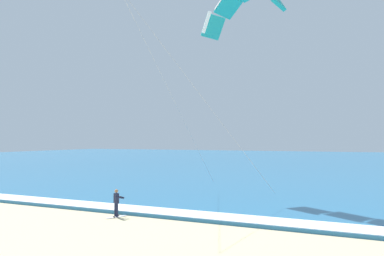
# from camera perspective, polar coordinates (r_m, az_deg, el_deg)

# --- Properties ---
(sea) EXTENTS (200.00, 120.00, 0.20)m
(sea) POSITION_cam_1_polar(r_m,az_deg,el_deg) (78.98, 15.07, -5.23)
(sea) COLOR teal
(sea) RESTS_ON ground
(surf_foam) EXTENTS (200.00, 1.89, 0.04)m
(surf_foam) POSITION_cam_1_polar(r_m,az_deg,el_deg) (22.25, -5.87, -13.56)
(surf_foam) COLOR white
(surf_foam) RESTS_ON sea
(surfboard) EXTENTS (1.04, 1.44, 0.09)m
(surfboard) POSITION_cam_1_polar(r_m,az_deg,el_deg) (21.85, -12.53, -14.25)
(surfboard) COLOR white
(surfboard) RESTS_ON ground
(kitesurfer) EXTENTS (0.67, 0.67, 1.69)m
(kitesurfer) POSITION_cam_1_polar(r_m,az_deg,el_deg) (21.68, -12.47, -11.89)
(kitesurfer) COLOR #191E38
(kitesurfer) RESTS_ON ground
(kite_primary) EXTENTS (9.62, 10.38, 15.31)m
(kite_primary) POSITION_cam_1_polar(r_m,az_deg,el_deg) (28.12, 8.25, 19.98)
(kite_primary) COLOR teal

